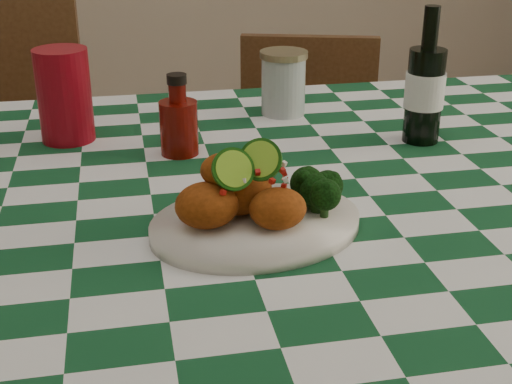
{
  "coord_description": "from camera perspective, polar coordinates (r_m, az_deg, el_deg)",
  "views": [
    {
      "loc": [
        -0.13,
        -0.94,
        1.21
      ],
      "look_at": [
        0.02,
        -0.14,
        0.84
      ],
      "focal_mm": 50.0,
      "sensor_mm": 36.0,
      "label": 1
    }
  ],
  "objects": [
    {
      "name": "wooden_chair_right",
      "position": [
        1.92,
        3.88,
        -0.69
      ],
      "size": [
        0.46,
        0.48,
        0.81
      ],
      "primitive_type": null,
      "rotation": [
        0.0,
        0.0,
        -0.28
      ],
      "color": "#472814",
      "rests_on": "ground"
    },
    {
      "name": "red_tumbler",
      "position": [
        1.26,
        -15.08,
        7.47
      ],
      "size": [
        0.1,
        0.1,
        0.16
      ],
      "primitive_type": "cylinder",
      "rotation": [
        0.0,
        0.0,
        -0.16
      ],
      "color": "maroon",
      "rests_on": "dining_table"
    },
    {
      "name": "beer_bottle",
      "position": [
        1.23,
        13.45,
        9.03
      ],
      "size": [
        0.09,
        0.09,
        0.23
      ],
      "primitive_type": null,
      "rotation": [
        0.0,
        0.0,
        -0.42
      ],
      "color": "black",
      "rests_on": "dining_table"
    },
    {
      "name": "broccoli_side",
      "position": [
        0.93,
        5.54,
        0.19
      ],
      "size": [
        0.07,
        0.07,
        0.05
      ],
      "primitive_type": null,
      "color": "black",
      "rests_on": "plate"
    },
    {
      "name": "fried_chicken_pile",
      "position": [
        0.89,
        -0.55,
        0.61
      ],
      "size": [
        0.15,
        0.11,
        0.1
      ],
      "primitive_type": null,
      "color": "#973E0E",
      "rests_on": "plate"
    },
    {
      "name": "mason_jar",
      "position": [
        1.36,
        2.21,
        8.72
      ],
      "size": [
        0.12,
        0.12,
        0.12
      ],
      "primitive_type": null,
      "rotation": [
        0.0,
        0.0,
        -0.37
      ],
      "color": "#B2BCBA",
      "rests_on": "dining_table"
    },
    {
      "name": "ketchup_bottle",
      "position": [
        1.16,
        -6.23,
        6.16
      ],
      "size": [
        0.08,
        0.08,
        0.13
      ],
      "primitive_type": null,
      "rotation": [
        0.0,
        0.0,
        -0.41
      ],
      "color": "#5A0A04",
      "rests_on": "dining_table"
    },
    {
      "name": "plate",
      "position": [
        0.92,
        0.0,
        -2.63
      ],
      "size": [
        0.32,
        0.27,
        0.02
      ],
      "primitive_type": null,
      "rotation": [
        0.0,
        0.0,
        0.21
      ],
      "color": "white",
      "rests_on": "dining_table"
    }
  ]
}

